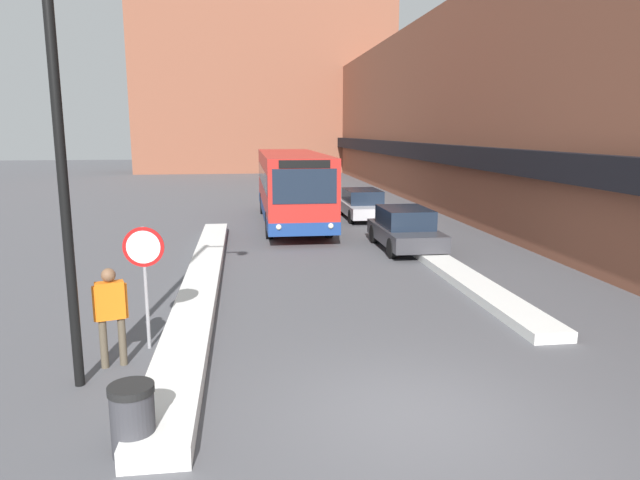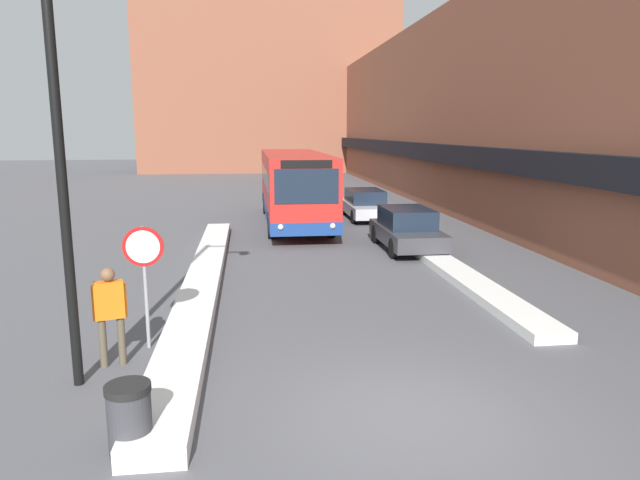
# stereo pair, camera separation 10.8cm
# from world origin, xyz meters

# --- Properties ---
(ground_plane) EXTENTS (160.00, 160.00, 0.00)m
(ground_plane) POSITION_xyz_m (0.00, 0.00, 0.00)
(ground_plane) COLOR #515156
(building_row_right) EXTENTS (5.50, 60.00, 10.34)m
(building_row_right) POSITION_xyz_m (9.98, 24.00, 5.15)
(building_row_right) COLOR brown
(building_row_right) RESTS_ON ground_plane
(building_backdrop_far) EXTENTS (26.00, 8.00, 19.06)m
(building_backdrop_far) POSITION_xyz_m (0.00, 53.49, 9.53)
(building_backdrop_far) COLOR brown
(building_backdrop_far) RESTS_ON ground_plane
(snow_bank_left) EXTENTS (0.90, 17.41, 0.32)m
(snow_bank_left) POSITION_xyz_m (-3.60, 7.72, 0.16)
(snow_bank_left) COLOR silver
(snow_bank_left) RESTS_ON ground_plane
(snow_bank_right) EXTENTS (0.90, 14.20, 0.23)m
(snow_bank_right) POSITION_xyz_m (3.60, 9.50, 0.12)
(snow_bank_right) COLOR silver
(snow_bank_right) RESTS_ON ground_plane
(city_bus) EXTENTS (2.63, 11.24, 3.18)m
(city_bus) POSITION_xyz_m (-0.30, 17.92, 1.73)
(city_bus) COLOR red
(city_bus) RESTS_ON ground_plane
(parked_car_front) EXTENTS (1.85, 4.27, 1.47)m
(parked_car_front) POSITION_xyz_m (3.20, 11.76, 0.74)
(parked_car_front) COLOR #38383D
(parked_car_front) RESTS_ON ground_plane
(parked_car_middle) EXTENTS (1.83, 4.52, 1.39)m
(parked_car_middle) POSITION_xyz_m (3.20, 19.08, 0.70)
(parked_car_middle) COLOR #B7B7BC
(parked_car_middle) RESTS_ON ground_plane
(stop_sign) EXTENTS (0.76, 0.08, 2.38)m
(stop_sign) POSITION_xyz_m (-4.31, 3.26, 1.73)
(stop_sign) COLOR gray
(stop_sign) RESTS_ON ground_plane
(street_lamp) EXTENTS (1.46, 0.36, 7.09)m
(street_lamp) POSITION_xyz_m (-4.93, 1.75, 4.33)
(street_lamp) COLOR black
(street_lamp) RESTS_ON ground_plane
(pedestrian) EXTENTS (0.56, 0.35, 1.80)m
(pedestrian) POSITION_xyz_m (-4.79, 2.47, 1.08)
(pedestrian) COLOR brown
(pedestrian) RESTS_ON ground_plane
(trash_bin) EXTENTS (0.59, 0.59, 0.95)m
(trash_bin) POSITION_xyz_m (-3.92, -0.48, 0.48)
(trash_bin) COLOR #38383D
(trash_bin) RESTS_ON ground_plane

